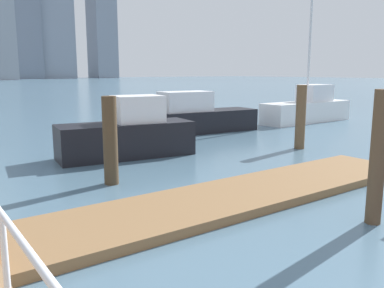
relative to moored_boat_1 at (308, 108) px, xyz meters
The scene contains 8 objects.
ground_plane 14.84m from the moored_boat_1, 159.36° to the left, with size 300.00×300.00×0.00m, color slate.
floating_dock 14.48m from the moored_boat_1, 147.23° to the right, with size 10.42×2.00×0.18m, color olive.
dock_piling_0 8.00m from the moored_boat_1, 143.33° to the right, with size 0.35×0.35×2.22m, color brown.
dock_piling_1 15.01m from the moored_boat_1, 137.06° to the right, with size 0.27×0.27×2.38m, color brown.
dock_piling_4 14.63m from the moored_boat_1, 159.48° to the right, with size 0.34×0.34×2.11m, color #473826.
moored_boat_1 is the anchor object (origin of this frame).
moored_boat_2 12.16m from the moored_boat_1, 168.22° to the right, with size 4.38×2.01×1.93m.
moored_boat_3 7.20m from the moored_boat_1, behind, with size 5.75×2.01×1.82m.
Camera 1 is at (-3.76, 0.85, 2.68)m, focal length 37.83 mm.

